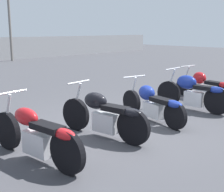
% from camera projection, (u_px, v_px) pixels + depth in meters
% --- Properties ---
extents(ground_plane, '(60.00, 60.00, 0.00)m').
position_uv_depth(ground_plane, '(119.00, 127.00, 6.70)').
color(ground_plane, '#424247').
extents(motorcycle_slot_1, '(0.72, 2.20, 1.03)m').
position_uv_depth(motorcycle_slot_1, '(36.00, 135.00, 4.88)').
color(motorcycle_slot_1, black).
rests_on(motorcycle_slot_1, ground_plane).
extents(motorcycle_slot_2, '(0.62, 2.10, 1.04)m').
position_uv_depth(motorcycle_slot_2, '(104.00, 115.00, 5.97)').
color(motorcycle_slot_2, black).
rests_on(motorcycle_slot_2, ground_plane).
extents(motorcycle_slot_3, '(0.72, 2.07, 0.96)m').
position_uv_depth(motorcycle_slot_3, '(153.00, 104.00, 7.04)').
color(motorcycle_slot_3, black).
rests_on(motorcycle_slot_3, ground_plane).
extents(motorcycle_slot_4, '(0.70, 2.06, 1.05)m').
position_uv_depth(motorcycle_slot_4, '(193.00, 92.00, 8.03)').
color(motorcycle_slot_4, black).
rests_on(motorcycle_slot_4, ground_plane).
extents(motorcycle_slot_5, '(0.66, 2.07, 0.96)m').
position_uv_depth(motorcycle_slot_5, '(205.00, 86.00, 9.24)').
color(motorcycle_slot_5, black).
rests_on(motorcycle_slot_5, ground_plane).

